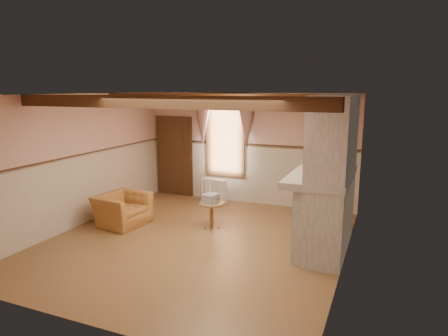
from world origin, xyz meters
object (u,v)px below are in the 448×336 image
at_px(side_table, 211,215).
at_px(bowl, 323,169).
at_px(mantel_clock, 328,161).
at_px(oil_lamp, 326,161).
at_px(radiator, 214,190).
at_px(armchair, 122,209).

distance_m(side_table, bowl, 2.57).
bearing_deg(mantel_clock, oil_lamp, -90.00).
distance_m(radiator, oil_lamp, 3.66).
distance_m(side_table, radiator, 2.02).
distance_m(armchair, bowl, 4.32).
height_order(side_table, oil_lamp, oil_lamp).
bearing_deg(armchair, radiator, -17.70).
bearing_deg(mantel_clock, bowl, -90.00).
distance_m(side_table, oil_lamp, 2.63).
distance_m(armchair, mantel_clock, 4.44).
bearing_deg(oil_lamp, mantel_clock, 90.00).
relative_size(radiator, oil_lamp, 2.50).
height_order(armchair, bowl, bowl).
relative_size(armchair, mantel_clock, 4.32).
height_order(bowl, mantel_clock, mantel_clock).
bearing_deg(radiator, oil_lamp, -14.73).
relative_size(armchair, radiator, 1.48).
relative_size(side_table, mantel_clock, 2.29).
bearing_deg(side_table, oil_lamp, 7.05).
bearing_deg(side_table, armchair, -163.65).
bearing_deg(oil_lamp, armchair, -168.69).
height_order(side_table, radiator, radiator).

